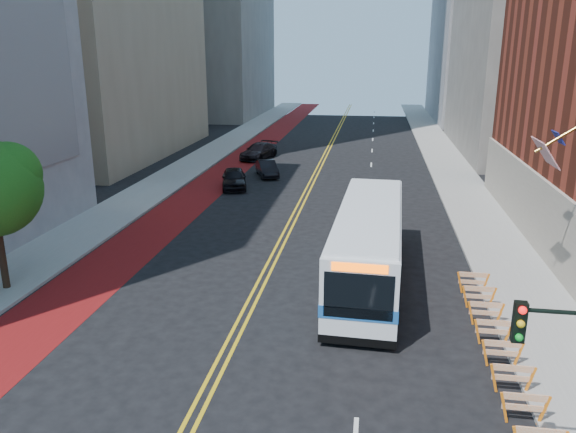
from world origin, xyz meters
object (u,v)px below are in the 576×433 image
(transit_bus, at_px, (369,243))
(car_b, at_px, (267,168))
(car_c, at_px, (259,151))
(car_a, at_px, (234,178))
(traffic_signal, at_px, (566,367))

(transit_bus, xyz_separation_m, car_b, (-9.02, 21.91, -1.19))
(car_b, relative_size, car_c, 0.77)
(car_b, xyz_separation_m, car_c, (-2.34, 7.87, 0.10))
(car_a, height_order, car_b, car_a)
(traffic_signal, distance_m, car_b, 37.67)
(transit_bus, distance_m, car_b, 23.73)
(transit_bus, distance_m, car_a, 20.40)
(traffic_signal, xyz_separation_m, car_c, (-15.85, 42.90, -2.95))
(transit_bus, height_order, car_a, transit_bus)
(car_a, relative_size, car_c, 0.87)
(transit_bus, height_order, car_c, transit_bus)
(traffic_signal, relative_size, car_b, 1.23)
(traffic_signal, distance_m, transit_bus, 13.99)
(car_a, relative_size, car_b, 1.12)
(transit_bus, relative_size, car_a, 2.84)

